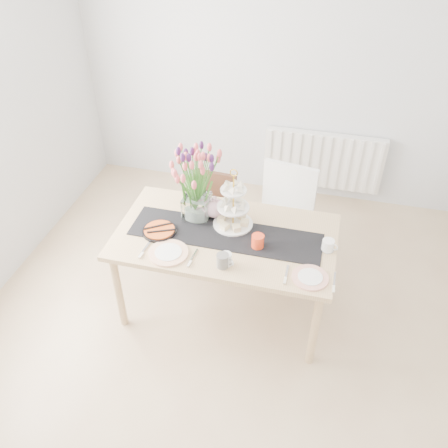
% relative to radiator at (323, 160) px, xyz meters
% --- Properties ---
extents(room_shell, '(4.50, 4.50, 4.50)m').
position_rel_radiator_xyz_m(room_shell, '(-0.50, -2.19, 0.85)').
color(room_shell, tan).
rests_on(room_shell, ground).
extents(radiator, '(1.20, 0.08, 0.60)m').
position_rel_radiator_xyz_m(radiator, '(0.00, 0.00, 0.00)').
color(radiator, white).
rests_on(radiator, room_shell).
extents(dining_table, '(1.60, 0.90, 0.75)m').
position_rel_radiator_xyz_m(dining_table, '(-0.59, -1.75, 0.22)').
color(dining_table, tan).
rests_on(dining_table, ground).
extents(chair_brown, '(0.42, 0.42, 0.77)m').
position_rel_radiator_xyz_m(chair_brown, '(-0.88, -1.08, -0.01)').
color(chair_brown, '#3A2215').
rests_on(chair_brown, ground).
extents(chair_white, '(0.54, 0.54, 0.93)m').
position_rel_radiator_xyz_m(chair_white, '(-0.25, -1.08, 0.10)').
color(chair_white, white).
rests_on(chair_white, ground).
extents(table_runner, '(1.40, 0.35, 0.01)m').
position_rel_radiator_xyz_m(table_runner, '(-0.59, -1.75, 0.30)').
color(table_runner, black).
rests_on(table_runner, dining_table).
extents(tulip_vase, '(0.69, 0.69, 0.60)m').
position_rel_radiator_xyz_m(tulip_vase, '(-0.85, -1.59, 0.68)').
color(tulip_vase, silver).
rests_on(tulip_vase, dining_table).
extents(cake_stand, '(0.30, 0.30, 0.44)m').
position_rel_radiator_xyz_m(cake_stand, '(-0.57, -1.62, 0.42)').
color(cake_stand, gold).
rests_on(cake_stand, dining_table).
extents(teapot, '(0.32, 0.28, 0.17)m').
position_rel_radiator_xyz_m(teapot, '(-0.73, -1.55, 0.38)').
color(teapot, silver).
rests_on(teapot, dining_table).
extents(cream_jug, '(0.11, 0.11, 0.09)m').
position_rel_radiator_xyz_m(cream_jug, '(0.14, -1.73, 0.34)').
color(cream_jug, white).
rests_on(cream_jug, dining_table).
extents(tart_tin, '(0.25, 0.25, 0.03)m').
position_rel_radiator_xyz_m(tart_tin, '(-1.07, -1.84, 0.31)').
color(tart_tin, black).
rests_on(tart_tin, dining_table).
extents(mug_grey, '(0.09, 0.09, 0.10)m').
position_rel_radiator_xyz_m(mug_grey, '(-0.53, -2.07, 0.35)').
color(mug_grey, slate).
rests_on(mug_grey, dining_table).
extents(mug_white, '(0.11, 0.11, 0.09)m').
position_rel_radiator_xyz_m(mug_white, '(-0.51, -2.05, 0.35)').
color(mug_white, white).
rests_on(mug_white, dining_table).
extents(mug_orange, '(0.12, 0.12, 0.10)m').
position_rel_radiator_xyz_m(mug_orange, '(-0.34, -1.82, 0.35)').
color(mug_orange, '#ED3D1A').
rests_on(mug_orange, dining_table).
extents(plate_left, '(0.31, 0.31, 0.01)m').
position_rel_radiator_xyz_m(plate_left, '(-0.93, -2.04, 0.31)').
color(plate_left, white).
rests_on(plate_left, dining_table).
extents(plate_right, '(0.24, 0.24, 0.01)m').
position_rel_radiator_xyz_m(plate_right, '(0.05, -2.04, 0.31)').
color(plate_right, white).
rests_on(plate_right, dining_table).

